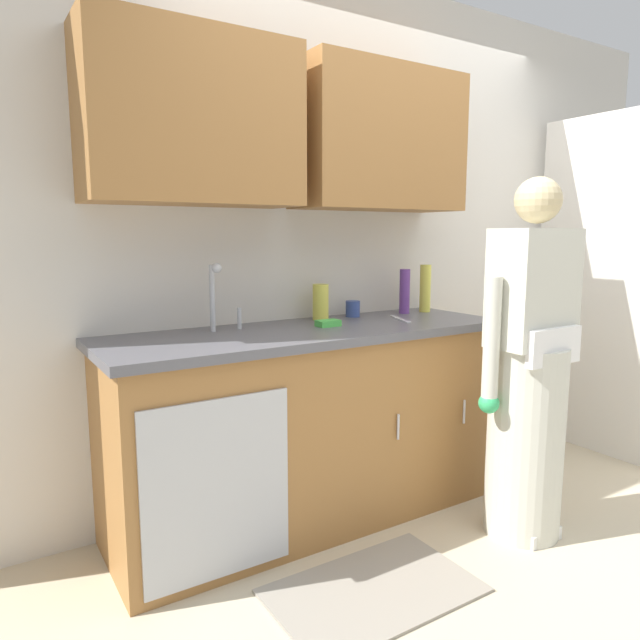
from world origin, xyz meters
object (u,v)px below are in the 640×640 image
person_at_sink (528,387)px  bottle_cleaner_spray (405,291)px  knife_on_counter (400,319)px  sponge (328,323)px  bottle_dish_liquid (425,288)px  cup_by_sink (353,309)px  sink (234,339)px  bottle_water_short (321,302)px

person_at_sink → bottle_cleaner_spray: person_at_sink is taller
knife_on_counter → sponge: sponge is taller
person_at_sink → bottle_cleaner_spray: 0.88m
bottle_dish_liquid → cup_by_sink: size_ratio=3.13×
person_at_sink → bottle_cleaner_spray: bearing=93.6°
person_at_sink → bottle_dish_liquid: size_ratio=6.09×
sink → cup_by_sink: sink is taller
bottle_water_short → sink: bearing=-161.8°
bottle_water_short → cup_by_sink: (0.21, 0.01, -0.05)m
knife_on_counter → sponge: size_ratio=2.18×
knife_on_counter → sink: bearing=107.2°
bottle_cleaner_spray → cup_by_sink: bearing=172.4°
person_at_sink → bottle_water_short: person_at_sink is taller
sink → bottle_dish_liquid: size_ratio=1.88×
bottle_dish_liquid → cup_by_sink: bearing=173.3°
person_at_sink → cup_by_sink: 0.97m
cup_by_sink → bottle_dish_liquid: bearing=-6.7°
person_at_sink → bottle_cleaner_spray: (-0.05, 0.80, 0.37)m
sink → bottle_water_short: 0.60m
cup_by_sink → knife_on_counter: 0.26m
bottle_water_short → bottle_dish_liquid: 0.67m
sink → knife_on_counter: (0.92, -0.02, 0.02)m
bottle_water_short → cup_by_sink: size_ratio=2.16×
bottle_water_short → bottle_cleaner_spray: 0.53m
bottle_water_short → bottle_dish_liquid: bottle_dish_liquid is taller
bottle_water_short → bottle_cleaner_spray: (0.53, -0.04, 0.03)m
person_at_sink → bottle_water_short: 1.07m
sink → bottle_dish_liquid: (1.23, 0.14, 0.15)m
sink → knife_on_counter: size_ratio=2.08×
sponge → bottle_dish_liquid: bearing=11.0°
bottle_water_short → sponge: (-0.08, -0.19, -0.08)m
person_at_sink → bottle_dish_liquid: (0.09, 0.79, 0.38)m
sink → cup_by_sink: 0.79m
bottle_dish_liquid → bottle_cleaner_spray: bottle_dish_liquid is taller
bottle_water_short → sponge: size_ratio=1.67×
sink → sponge: (0.48, -0.01, 0.03)m
cup_by_sink → sponge: 0.35m
cup_by_sink → sponge: size_ratio=0.77×
bottle_cleaner_spray → knife_on_counter: size_ratio=1.02×
bottle_dish_liquid → sponge: bearing=-169.0°
sink → person_at_sink: person_at_sink is taller
bottle_water_short → knife_on_counter: bearing=-30.5°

